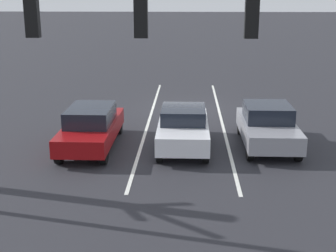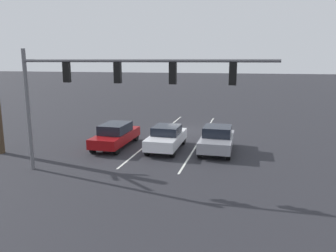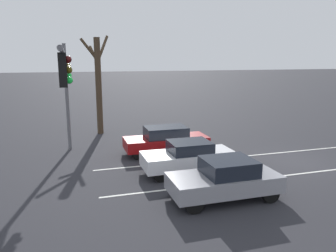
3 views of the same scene
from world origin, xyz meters
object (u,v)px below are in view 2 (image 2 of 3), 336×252
car_maroon_rightlane_front (116,135)px  car_white_midlane_front (167,137)px  traffic_signal_gantry (107,82)px  car_gray_leftlane_front (217,139)px

car_maroon_rightlane_front → car_white_midlane_front: car_maroon_rightlane_front is taller
car_maroon_rightlane_front → traffic_signal_gantry: bearing=109.7°
car_white_midlane_front → traffic_signal_gantry: 6.73m
car_white_midlane_front → car_gray_leftlane_front: bearing=-174.2°
car_maroon_rightlane_front → car_white_midlane_front: 3.41m
traffic_signal_gantry → car_gray_leftlane_front: bearing=-129.7°
car_maroon_rightlane_front → car_gray_leftlane_front: 6.57m
car_gray_leftlane_front → car_white_midlane_front: 3.16m
car_gray_leftlane_front → traffic_signal_gantry: size_ratio=0.35×
traffic_signal_gantry → car_maroon_rightlane_front: bearing=-70.3°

